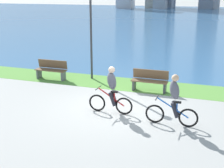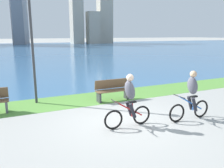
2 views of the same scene
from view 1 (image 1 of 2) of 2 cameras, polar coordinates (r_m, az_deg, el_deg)
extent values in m
plane|color=#9E9E99|center=(11.14, 0.75, -4.50)|extent=(300.00, 300.00, 0.00)
cube|color=#59933D|center=(13.83, 4.60, -0.20)|extent=(120.00, 2.00, 0.01)
cube|color=#386693|center=(47.76, 15.32, 11.53)|extent=(300.00, 67.32, 0.00)
torus|color=black|center=(10.82, -2.74, -3.47)|extent=(0.60, 0.06, 0.60)
torus|color=black|center=(10.52, 2.22, -4.07)|extent=(0.60, 0.06, 0.60)
cylinder|color=red|center=(10.56, -0.17, -2.38)|extent=(0.95, 0.04, 0.59)
cylinder|color=red|center=(10.54, 0.45, -2.71)|extent=(0.04, 0.04, 0.45)
cube|color=black|center=(10.46, 0.46, -1.44)|extent=(0.24, 0.10, 0.05)
cylinder|color=black|center=(10.62, -2.54, -0.71)|extent=(0.03, 0.52, 0.03)
ellipsoid|color=#595966|center=(10.37, -0.05, 0.61)|extent=(0.40, 0.36, 0.65)
sphere|color=beige|center=(10.27, -0.05, 2.64)|extent=(0.22, 0.22, 0.22)
cylinder|color=#26262D|center=(10.46, 0.02, -2.83)|extent=(0.27, 0.11, 0.49)
cylinder|color=#26262D|center=(10.64, 0.37, -2.48)|extent=(0.27, 0.11, 0.49)
torus|color=black|center=(9.97, 7.87, -5.43)|extent=(0.61, 0.06, 0.61)
torus|color=black|center=(9.85, 13.85, -6.08)|extent=(0.61, 0.06, 0.61)
cylinder|color=blue|center=(9.79, 11.08, -4.28)|extent=(1.01, 0.04, 0.59)
cylinder|color=blue|center=(9.79, 11.82, -4.64)|extent=(0.04, 0.04, 0.45)
cube|color=black|center=(9.71, 11.91, -3.28)|extent=(0.24, 0.10, 0.05)
cylinder|color=black|center=(9.77, 8.29, -2.46)|extent=(0.03, 0.52, 0.03)
ellipsoid|color=#595966|center=(9.60, 11.43, -1.09)|extent=(0.40, 0.36, 0.65)
sphere|color=#D8AD84|center=(9.49, 11.56, 1.10)|extent=(0.22, 0.22, 0.22)
cylinder|color=#26262D|center=(9.70, 11.44, -4.77)|extent=(0.27, 0.11, 0.49)
cylinder|color=#26262D|center=(9.89, 11.60, -4.36)|extent=(0.27, 0.11, 0.49)
cube|color=brown|center=(12.91, 6.91, 0.54)|extent=(1.50, 0.45, 0.04)
cube|color=brown|center=(13.02, 7.13, 1.82)|extent=(1.50, 0.11, 0.40)
cube|color=#38383D|center=(12.86, 9.70, -0.69)|extent=(0.08, 0.37, 0.45)
cube|color=#38383D|center=(13.12, 4.10, -0.14)|extent=(0.08, 0.37, 0.45)
cube|color=brown|center=(14.87, -11.19, 2.54)|extent=(1.50, 0.45, 0.04)
cube|color=brown|center=(14.98, -10.87, 3.65)|extent=(1.50, 0.11, 0.40)
cube|color=#595960|center=(14.62, -8.92, 1.50)|extent=(0.08, 0.37, 0.45)
cube|color=#595960|center=(15.26, -13.26, 1.90)|extent=(0.08, 0.37, 0.45)
cylinder|color=#38383D|center=(14.44, -3.87, 8.97)|extent=(0.10, 0.10, 4.14)
camera|label=2|loc=(7.55, -40.61, 3.02)|focal=36.22mm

